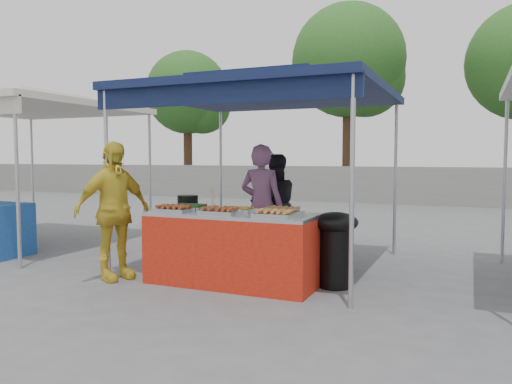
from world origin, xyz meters
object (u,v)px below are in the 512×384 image
at_px(wok_burner, 335,243).
at_px(customer_person, 113,211).
at_px(cooking_pot, 188,201).
at_px(helper_man, 275,205).
at_px(vendor_woman, 262,207).
at_px(vendor_table, 232,249).

relative_size(wok_burner, customer_person, 0.52).
relative_size(cooking_pot, wok_burner, 0.30).
height_order(wok_burner, helper_man, helper_man).
relative_size(vendor_woman, customer_person, 0.99).
relative_size(vendor_table, helper_man, 1.29).
bearing_deg(customer_person, helper_man, -8.23).
height_order(cooking_pot, wok_burner, cooking_pot).
relative_size(cooking_pot, helper_man, 0.17).
relative_size(cooking_pot, vendor_woman, 0.16).
relative_size(cooking_pot, customer_person, 0.16).
bearing_deg(vendor_table, customer_person, -165.79).
distance_m(vendor_table, vendor_woman, 1.02).
bearing_deg(wok_burner, customer_person, 178.18).
bearing_deg(cooking_pot, helper_man, 67.30).
distance_m(cooking_pot, vendor_woman, 1.00).
bearing_deg(wok_burner, vendor_woman, 135.92).
bearing_deg(helper_man, vendor_woman, 64.85).
xyz_separation_m(cooking_pot, helper_man, (0.63, 1.50, -0.15)).
relative_size(wok_burner, helper_man, 0.57).
xyz_separation_m(wok_burner, helper_man, (-1.34, 1.52, 0.25)).
xyz_separation_m(wok_burner, customer_person, (-2.59, -0.70, 0.33)).
distance_m(vendor_table, customer_person, 1.55).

